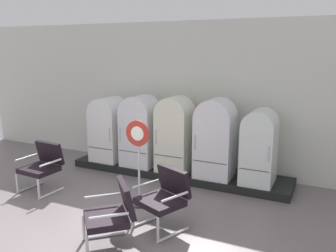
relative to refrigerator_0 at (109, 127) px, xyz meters
The scene contains 12 objects.
ground 3.49m from the refrigerator_0, 60.75° to the right, with size 12.00×10.00×0.05m, color slate.
back_wall 1.93m from the refrigerator_0, 23.83° to the left, with size 11.76×0.12×3.18m.
display_plinth 1.84m from the refrigerator_0, ahead, with size 4.64×0.95×0.15m, color black.
refrigerator_0 is the anchor object (origin of this frame).
refrigerator_1 0.82m from the refrigerator_0, ahead, with size 0.70×0.68×1.50m.
refrigerator_2 1.64m from the refrigerator_0, ahead, with size 0.66×0.61×1.53m.
refrigerator_3 2.49m from the refrigerator_0, ahead, with size 0.71×0.63×1.54m.
refrigerator_4 3.32m from the refrigerator_0, ahead, with size 0.58×0.72×1.39m.
armchair_left 1.79m from the refrigerator_0, 99.79° to the right, with size 0.71×0.70×0.90m.
armchair_right 3.16m from the refrigerator_0, 40.47° to the right, with size 0.83×0.84×0.90m.
armchair_center 3.48m from the refrigerator_0, 54.53° to the right, with size 0.89×0.89×0.90m.
sign_stand 2.27m from the refrigerator_0, 42.75° to the right, with size 0.43×0.32×1.47m.
Camera 1 is at (2.91, -3.51, 2.60)m, focal length 38.35 mm.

